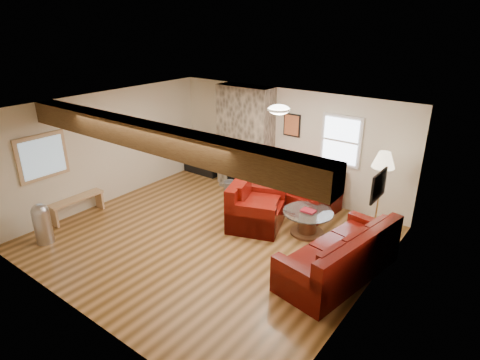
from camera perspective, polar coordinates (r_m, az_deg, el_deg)
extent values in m
plane|color=brown|center=(7.89, -4.24, -8.12)|extent=(8.00, 8.00, 0.00)
plane|color=white|center=(6.97, -4.82, 9.90)|extent=(8.00, 8.00, 0.00)
plane|color=beige|center=(9.45, 6.57, 5.30)|extent=(8.00, 0.00, 8.00)
plane|color=beige|center=(5.79, -22.89, -7.84)|extent=(8.00, 0.00, 8.00)
plane|color=beige|center=(9.50, -18.31, 4.38)|extent=(0.00, 7.50, 7.50)
plane|color=beige|center=(5.97, 17.86, -6.17)|extent=(0.00, 7.50, 7.50)
cube|color=#372210|center=(6.17, -12.50, 6.00)|extent=(6.00, 0.36, 0.38)
cube|color=#3D372F|center=(9.78, 0.75, 6.02)|extent=(1.40, 0.50, 2.50)
cube|color=black|center=(9.84, -0.13, 1.22)|extent=(0.70, 0.06, 0.90)
cube|color=#3D372F|center=(9.96, -0.30, -1.07)|extent=(1.00, 0.25, 0.08)
cylinder|color=#412715|center=(8.10, 9.47, -7.34)|extent=(0.65, 0.65, 0.04)
cylinder|color=#412715|center=(8.01, 9.56, -6.12)|extent=(0.35, 0.35, 0.44)
cylinder|color=silver|center=(7.90, 9.67, -4.52)|extent=(0.98, 0.98, 0.02)
cube|color=maroon|center=(7.88, 9.68, -4.35)|extent=(0.27, 0.20, 0.03)
cube|color=black|center=(10.98, -5.30, 2.34)|extent=(1.04, 0.41, 0.52)
imported|color=black|center=(10.83, -5.38, 4.71)|extent=(0.76, 0.10, 0.44)
cylinder|color=tan|center=(8.50, 18.49, -6.84)|extent=(0.30, 0.30, 0.03)
cylinder|color=tan|center=(8.18, 19.10, -2.34)|extent=(0.03, 0.03, 1.49)
cone|color=beige|center=(7.91, 19.79, 2.73)|extent=(0.43, 0.43, 0.30)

